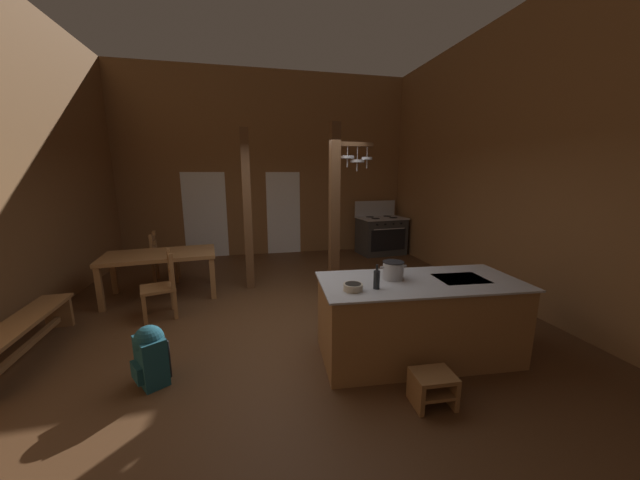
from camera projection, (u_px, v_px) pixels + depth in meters
ground_plane at (294, 330)px, 4.32m from camera, size 7.67×9.14×0.10m
wall_back at (268, 166)px, 7.92m from camera, size 7.67×0.14×4.40m
wall_right at (534, 160)px, 4.61m from camera, size 0.14×9.14×4.40m
glazed_door_back_left at (205, 215)px, 7.76m from camera, size 1.00×0.01×2.05m
glazed_panel_back_right at (284, 213)px, 8.16m from camera, size 0.84×0.01×2.05m
kitchen_island at (418, 319)px, 3.55m from camera, size 2.22×1.11×0.88m
stove_range at (381, 235)px, 8.20m from camera, size 1.21×0.91×1.32m
support_post_with_pot_rack at (337, 208)px, 4.97m from camera, size 0.69×0.24×2.75m
support_post_center at (248, 211)px, 5.54m from camera, size 0.14×0.14×2.75m
step_stool at (433, 386)px, 2.83m from camera, size 0.37×0.30×0.30m
dining_table at (160, 258)px, 5.27m from camera, size 1.79×1.09×0.74m
ladderback_chair_near_window at (162, 286)px, 4.55m from camera, size 0.55×0.55×0.95m
ladderback_chair_by_post at (163, 258)px, 6.07m from camera, size 0.48×0.48×0.95m
bench_along_left_wall at (21, 332)px, 3.51m from camera, size 0.46×1.71×0.44m
backpack at (150, 353)px, 3.10m from camera, size 0.38×0.39×0.60m
stockpot_on_counter at (393, 270)px, 3.49m from camera, size 0.30×0.23×0.19m
mixing_bowl_on_counter at (353, 287)px, 3.16m from camera, size 0.19×0.19×0.07m
bottle_tall_on_counter at (377, 279)px, 3.19m from camera, size 0.06×0.06×0.25m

